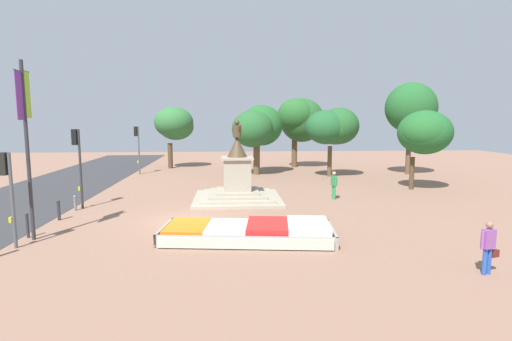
{
  "coord_description": "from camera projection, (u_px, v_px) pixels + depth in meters",
  "views": [
    {
      "loc": [
        1.85,
        -17.87,
        4.64
      ],
      "look_at": [
        3.16,
        1.47,
        2.12
      ],
      "focal_mm": 28.0,
      "sensor_mm": 36.0,
      "label": 1
    }
  ],
  "objects": [
    {
      "name": "banner_pole",
      "position": [
        27.0,
        139.0,
        14.92
      ],
      "size": [
        0.14,
        1.36,
        6.78
      ],
      "color": "#2D2D33",
      "rests_on": "ground_plane"
    },
    {
      "name": "statue_monument",
      "position": [
        237.0,
        183.0,
        22.9
      ],
      "size": [
        4.95,
        4.95,
        4.57
      ],
      "color": "#9F9581",
      "rests_on": "ground_plane"
    },
    {
      "name": "park_tree_behind_statue",
      "position": [
        175.0,
        124.0,
        37.44
      ],
      "size": [
        3.62,
        3.76,
        5.74
      ],
      "color": "#4C3823",
      "rests_on": "ground_plane"
    },
    {
      "name": "traffic_light_far_corner",
      "position": [
        137.0,
        142.0,
        33.18
      ],
      "size": [
        0.41,
        0.3,
        3.99
      ],
      "color": "#4C5156",
      "rests_on": "ground_plane"
    },
    {
      "name": "kerb_bollard_mid_a",
      "position": [
        27.0,
        225.0,
        15.6
      ],
      "size": [
        0.12,
        0.12,
        1.0
      ],
      "color": "#2D2D33",
      "rests_on": "ground_plane"
    },
    {
      "name": "park_tree_street_side",
      "position": [
        425.0,
        132.0,
        25.59
      ],
      "size": [
        3.46,
        3.27,
        5.18
      ],
      "color": "#4C3823",
      "rests_on": "ground_plane"
    },
    {
      "name": "traffic_light_mid_block",
      "position": [
        78.0,
        155.0,
        20.41
      ],
      "size": [
        0.41,
        0.29,
        4.11
      ],
      "color": "#2D2D33",
      "rests_on": "ground_plane"
    },
    {
      "name": "pedestrian_near_planter",
      "position": [
        334.0,
        183.0,
        23.01
      ],
      "size": [
        0.3,
        0.56,
        1.62
      ],
      "color": "#338C4C",
      "rests_on": "ground_plane"
    },
    {
      "name": "kerb_bollard_mid_b",
      "position": [
        59.0,
        209.0,
        18.31
      ],
      "size": [
        0.15,
        0.15,
        0.96
      ],
      "color": "#2D2D33",
      "rests_on": "ground_plane"
    },
    {
      "name": "ground_plane",
      "position": [
        189.0,
        221.0,
        18.16
      ],
      "size": [
        77.33,
        77.33,
        0.0
      ],
      "primitive_type": "plane",
      "color": "#8C6651"
    },
    {
      "name": "park_tree_far_right",
      "position": [
        410.0,
        108.0,
        32.38
      ],
      "size": [
        4.12,
        3.94,
        7.54
      ],
      "color": "brown",
      "rests_on": "ground_plane"
    },
    {
      "name": "flower_planter",
      "position": [
        251.0,
        232.0,
        15.4
      ],
      "size": [
        6.89,
        3.38,
        0.69
      ],
      "color": "#38281C",
      "rests_on": "ground_plane"
    },
    {
      "name": "park_tree_far_left",
      "position": [
        334.0,
        127.0,
        31.45
      ],
      "size": [
        4.26,
        3.48,
        5.51
      ],
      "color": "brown",
      "rests_on": "ground_plane"
    },
    {
      "name": "park_tree_mid_canopy",
      "position": [
        257.0,
        127.0,
        33.1
      ],
      "size": [
        4.32,
        4.44,
        5.79
      ],
      "color": "brown",
      "rests_on": "ground_plane"
    },
    {
      "name": "pedestrian_with_handbag",
      "position": [
        489.0,
        245.0,
        11.87
      ],
      "size": [
        0.71,
        0.35,
        1.63
      ],
      "color": "#264CA5",
      "rests_on": "ground_plane"
    },
    {
      "name": "park_tree_distant",
      "position": [
        300.0,
        119.0,
        37.58
      ],
      "size": [
        4.5,
        4.03,
        6.54
      ],
      "color": "brown",
      "rests_on": "ground_plane"
    },
    {
      "name": "traffic_light_near_crossing",
      "position": [
        8.0,
        183.0,
        14.1
      ],
      "size": [
        0.41,
        0.29,
        3.47
      ],
      "color": "#4C5156",
      "rests_on": "ground_plane"
    },
    {
      "name": "kerb_bollard_north",
      "position": [
        75.0,
        202.0,
        20.25
      ],
      "size": [
        0.15,
        0.15,
        0.78
      ],
      "color": "slate",
      "rests_on": "ground_plane"
    }
  ]
}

